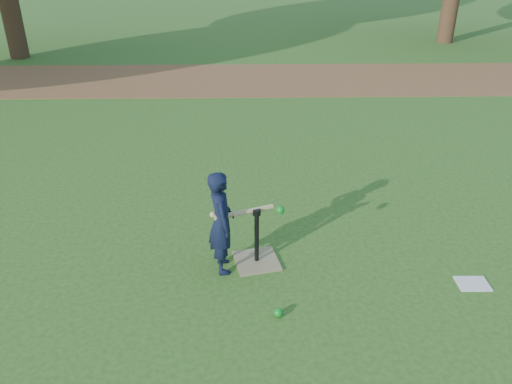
{
  "coord_description": "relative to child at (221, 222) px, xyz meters",
  "views": [
    {
      "loc": [
        0.19,
        -4.06,
        2.96
      ],
      "look_at": [
        0.29,
        0.46,
        0.65
      ],
      "focal_mm": 35.0,
      "sensor_mm": 36.0,
      "label": 1
    }
  ],
  "objects": [
    {
      "name": "ground",
      "position": [
        0.05,
        -0.06,
        -0.53
      ],
      "size": [
        80.0,
        80.0,
        0.0
      ],
      "primitive_type": "plane",
      "color": "#285116",
      "rests_on": "ground"
    },
    {
      "name": "clipboard",
      "position": [
        2.4,
        -0.32,
        -0.52
      ],
      "size": [
        0.3,
        0.24,
        0.01
      ],
      "primitive_type": "cube",
      "rotation": [
        0.0,
        0.0,
        -0.02
      ],
      "color": "silver",
      "rests_on": "ground"
    },
    {
      "name": "swing_action",
      "position": [
        0.26,
        0.06,
        0.08
      ],
      "size": [
        0.72,
        0.26,
        0.13
      ],
      "color": "tan",
      "rests_on": "ground"
    },
    {
      "name": "batting_tee",
      "position": [
        0.34,
        0.09,
        -0.42
      ],
      "size": [
        0.51,
        0.51,
        0.61
      ],
      "color": "#887A56",
      "rests_on": "ground"
    },
    {
      "name": "dirt_strip",
      "position": [
        0.05,
        7.44,
        -0.52
      ],
      "size": [
        24.0,
        3.0,
        0.01
      ],
      "primitive_type": "cube",
      "color": "brown",
      "rests_on": "ground"
    },
    {
      "name": "child",
      "position": [
        0.0,
        0.0,
        0.0
      ],
      "size": [
        0.32,
        0.43,
        1.06
      ],
      "primitive_type": "imported",
      "rotation": [
        0.0,
        0.0,
        1.76
      ],
      "color": "black",
      "rests_on": "ground"
    },
    {
      "name": "wiffle_ball_ground",
      "position": [
        0.51,
        -0.73,
        -0.49
      ],
      "size": [
        0.08,
        0.08,
        0.08
      ],
      "primitive_type": "sphere",
      "color": "#0B801D",
      "rests_on": "ground"
    }
  ]
}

